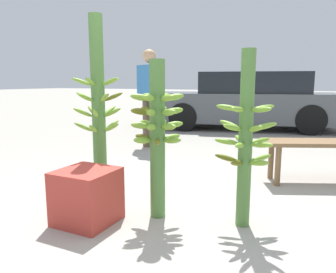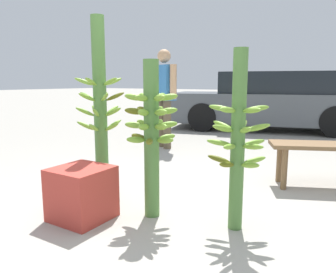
# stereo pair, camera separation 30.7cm
# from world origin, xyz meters

# --- Properties ---
(ground_plane) EXTENTS (80.00, 80.00, 0.00)m
(ground_plane) POSITION_xyz_m (0.00, 0.00, 0.00)
(ground_plane) COLOR #9E998E
(banana_stalk_left) EXTENTS (0.47, 0.47, 1.69)m
(banana_stalk_left) POSITION_xyz_m (-0.78, 0.23, 0.85)
(banana_stalk_left) COLOR #4C7A38
(banana_stalk_left) RESTS_ON ground_plane
(banana_stalk_center) EXTENTS (0.42, 0.43, 1.26)m
(banana_stalk_center) POSITION_xyz_m (-0.06, 0.05, 0.69)
(banana_stalk_center) COLOR #4C7A38
(banana_stalk_center) RESTS_ON ground_plane
(banana_stalk_right) EXTENTS (0.45, 0.46, 1.32)m
(banana_stalk_right) POSITION_xyz_m (0.60, 0.19, 0.68)
(banana_stalk_right) COLOR #4C7A38
(banana_stalk_right) RESTS_ON ground_plane
(vendor_person) EXTENTS (0.64, 0.40, 1.60)m
(vendor_person) POSITION_xyz_m (-1.50, 2.49, 0.95)
(vendor_person) COLOR brown
(vendor_person) RESTS_ON ground_plane
(market_bench) EXTENTS (1.39, 0.89, 0.46)m
(market_bench) POSITION_xyz_m (1.16, 1.66, 0.39)
(market_bench) COLOR brown
(market_bench) RESTS_ON ground_plane
(parked_car) EXTENTS (4.58, 2.69, 1.30)m
(parked_car) POSITION_xyz_m (-0.61, 5.53, 0.64)
(parked_car) COLOR #4C5156
(parked_car) RESTS_ON ground_plane
(produce_crate) EXTENTS (0.42, 0.42, 0.42)m
(produce_crate) POSITION_xyz_m (-0.50, -0.30, 0.21)
(produce_crate) COLOR #B2382D
(produce_crate) RESTS_ON ground_plane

